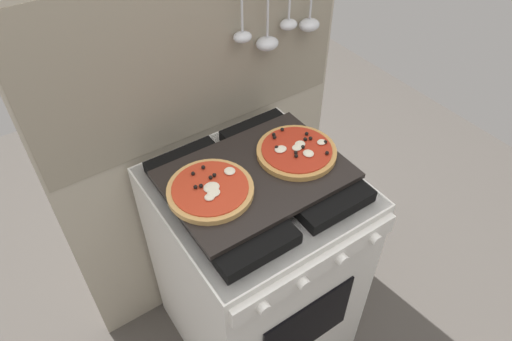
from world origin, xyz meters
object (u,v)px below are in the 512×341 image
Objects in this scene: baking_tray at (256,175)px; pizza_right at (296,151)px; pizza_left at (210,190)px; stove at (256,264)px.

pizza_right is (0.15, 0.00, 0.02)m from baking_tray.
pizza_right is (0.31, -0.00, -0.00)m from pizza_left.
pizza_left reaches higher than baking_tray.
pizza_right is at bearing 1.06° from baking_tray.
pizza_left is at bearing 177.67° from baking_tray.
baking_tray is 2.14× the size of pizza_left.
stove is 1.67× the size of baking_tray.
stove is 0.46m from baking_tray.
baking_tray is at bearing -178.94° from pizza_right.
pizza_right is (0.15, 0.00, 0.48)m from stove.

